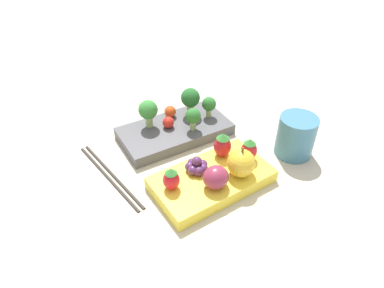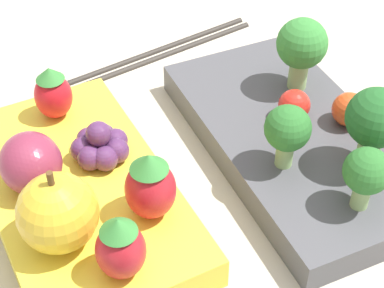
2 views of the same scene
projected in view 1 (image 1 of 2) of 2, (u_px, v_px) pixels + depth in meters
name	position (u px, v px, depth m)	size (l,w,h in m)	color
ground_plane	(193.00, 158.00, 0.66)	(4.00, 4.00, 0.00)	#BCB29E
bento_box_savoury	(175.00, 131.00, 0.71)	(0.23, 0.12, 0.02)	#4C4C51
bento_box_fruit	(212.00, 180.00, 0.60)	(0.21, 0.13, 0.02)	yellow
broccoli_floret_0	(193.00, 117.00, 0.68)	(0.03, 0.03, 0.05)	#93B770
broccoli_floret_1	(209.00, 105.00, 0.72)	(0.03, 0.03, 0.05)	#93B770
broccoli_floret_2	(148.00, 111.00, 0.68)	(0.04, 0.04, 0.06)	#93B770
broccoli_floret_3	(190.00, 99.00, 0.72)	(0.04, 0.04, 0.06)	#93B770
cherry_tomato_0	(168.00, 122.00, 0.69)	(0.02, 0.02, 0.02)	red
cherry_tomato_1	(170.00, 112.00, 0.72)	(0.03, 0.03, 0.03)	#DB4C1E
apple	(241.00, 163.00, 0.58)	(0.05, 0.05, 0.06)	gold
strawberry_0	(223.00, 145.00, 0.62)	(0.03, 0.03, 0.05)	red
strawberry_1	(249.00, 149.00, 0.61)	(0.03, 0.03, 0.04)	red
strawberry_2	(171.00, 179.00, 0.55)	(0.03, 0.03, 0.04)	red
plum	(216.00, 177.00, 0.55)	(0.04, 0.04, 0.04)	#892D47
grape_cluster	(197.00, 166.00, 0.59)	(0.04, 0.04, 0.03)	#562D5B
drinking_cup	(296.00, 136.00, 0.65)	(0.07, 0.07, 0.08)	teal
chopsticks_pair	(110.00, 175.00, 0.62)	(0.06, 0.21, 0.01)	#332D28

